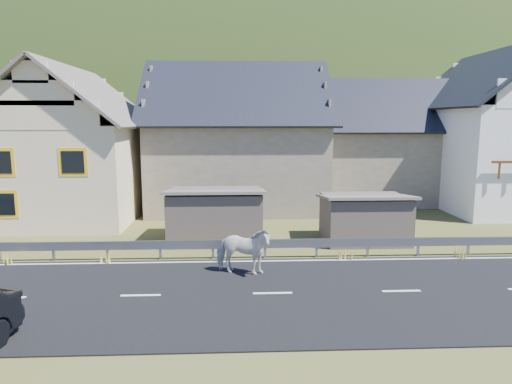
{
  "coord_description": "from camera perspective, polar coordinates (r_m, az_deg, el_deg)",
  "views": [
    {
      "loc": [
        -1.1,
        -13.23,
        5.3
      ],
      "look_at": [
        -0.33,
        4.05,
        2.53
      ],
      "focal_mm": 32.0,
      "sensor_mm": 36.0,
      "label": 1
    }
  ],
  "objects": [
    {
      "name": "ground",
      "position": [
        14.29,
        2.09,
        -12.68
      ],
      "size": [
        160.0,
        160.0,
        0.0
      ],
      "primitive_type": "plane",
      "color": "#3A4019",
      "rests_on": "ground"
    },
    {
      "name": "road",
      "position": [
        14.29,
        2.09,
        -12.61
      ],
      "size": [
        60.0,
        7.0,
        0.04
      ],
      "primitive_type": "cube",
      "color": "black",
      "rests_on": "ground"
    },
    {
      "name": "lane_markings",
      "position": [
        14.28,
        2.09,
        -12.51
      ],
      "size": [
        60.0,
        6.6,
        0.01
      ],
      "primitive_type": "cube",
      "color": "silver",
      "rests_on": "road"
    },
    {
      "name": "guardrail",
      "position": [
        17.6,
        1.13,
        -6.53
      ],
      "size": [
        28.1,
        0.09,
        0.75
      ],
      "color": "#93969B",
      "rests_on": "ground"
    },
    {
      "name": "shed_left",
      "position": [
        20.19,
        -5.06,
        -2.95
      ],
      "size": [
        4.3,
        3.3,
        2.4
      ],
      "primitive_type": "cube",
      "color": "brown",
      "rests_on": "ground"
    },
    {
      "name": "shed_right",
      "position": [
        20.48,
        13.4,
        -3.28
      ],
      "size": [
        3.8,
        2.9,
        2.2
      ],
      "primitive_type": "cube",
      "color": "brown",
      "rests_on": "ground"
    },
    {
      "name": "house_cream",
      "position": [
        26.77,
        -22.12,
        6.41
      ],
      "size": [
        7.8,
        9.8,
        8.3
      ],
      "color": "beige",
      "rests_on": "ground"
    },
    {
      "name": "house_stone_a",
      "position": [
        28.24,
        -2.36,
        7.73
      ],
      "size": [
        10.8,
        9.8,
        8.9
      ],
      "color": "gray",
      "rests_on": "ground"
    },
    {
      "name": "house_stone_b",
      "position": [
        31.89,
        16.04,
        6.83
      ],
      "size": [
        9.8,
        8.8,
        8.1
      ],
      "color": "gray",
      "rests_on": "ground"
    },
    {
      "name": "house_white",
      "position": [
        31.63,
        28.32,
        7.58
      ],
      "size": [
        8.8,
        10.8,
        9.7
      ],
      "color": "white",
      "rests_on": "ground"
    },
    {
      "name": "mountain",
      "position": [
        194.97,
        -0.73,
        1.63
      ],
      "size": [
        440.0,
        280.0,
        260.0
      ],
      "primitive_type": "ellipsoid",
      "color": "#1C3211",
      "rests_on": "ground"
    },
    {
      "name": "conifer_patch",
      "position": [
        134.51,
        -26.47,
        8.45
      ],
      "size": [
        76.0,
        50.0,
        28.0
      ],
      "primitive_type": "ellipsoid",
      "color": "black",
      "rests_on": "ground"
    },
    {
      "name": "horse",
      "position": [
        15.66,
        -1.66,
        -7.32
      ],
      "size": [
        1.36,
        2.14,
        1.67
      ],
      "primitive_type": "imported",
      "rotation": [
        0.0,
        0.0,
        1.32
      ],
      "color": "silver",
      "rests_on": "road"
    }
  ]
}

